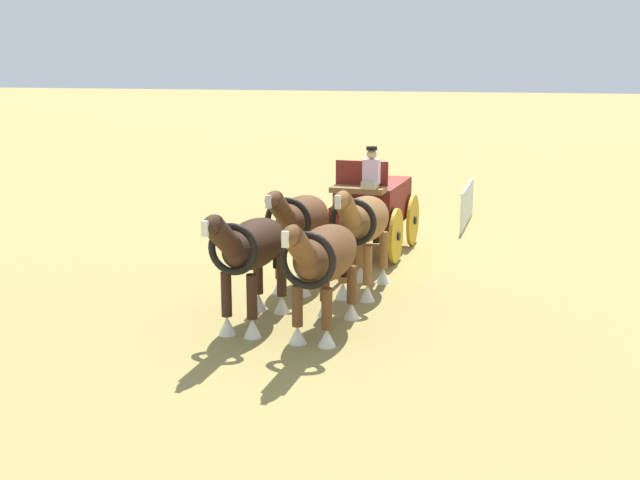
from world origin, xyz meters
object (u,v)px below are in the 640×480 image
(show_wagon, at_px, (372,206))
(draft_horse_rear_near, at_px, (363,224))
(draft_horse_lead_near, at_px, (323,258))
(draft_horse_lead_off, at_px, (251,250))
(draft_horse_rear_off, at_px, (300,222))

(show_wagon, xyz_separation_m, draft_horse_rear_near, (3.44, 0.56, 0.24))
(draft_horse_lead_near, bearing_deg, draft_horse_lead_off, -90.88)
(draft_horse_rear_off, relative_size, draft_horse_lead_near, 0.94)
(draft_horse_rear_off, bearing_deg, draft_horse_lead_off, -1.46)
(draft_horse_rear_near, relative_size, draft_horse_lead_near, 0.94)
(draft_horse_rear_near, bearing_deg, draft_horse_rear_off, -91.63)
(draft_horse_rear_near, height_order, draft_horse_lead_near, draft_horse_rear_near)
(draft_horse_rear_near, xyz_separation_m, draft_horse_lead_off, (2.58, -1.37, -0.03))
(draft_horse_lead_near, xyz_separation_m, draft_horse_lead_off, (-0.02, -1.30, 0.05))
(draft_horse_lead_off, bearing_deg, show_wagon, 172.34)
(draft_horse_lead_near, bearing_deg, draft_horse_rear_off, -154.90)
(show_wagon, xyz_separation_m, draft_horse_lead_near, (6.04, 0.49, 0.16))
(draft_horse_rear_off, distance_m, draft_horse_lead_off, 2.61)
(draft_horse_rear_near, distance_m, draft_horse_lead_off, 2.92)
(show_wagon, distance_m, draft_horse_lead_off, 6.07)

